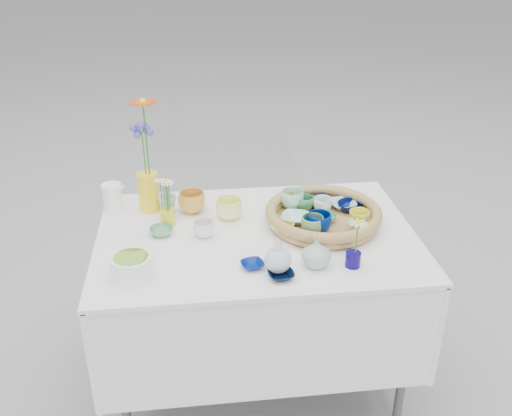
{
  "coord_description": "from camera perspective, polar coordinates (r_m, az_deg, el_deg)",
  "views": [
    {
      "loc": [
        -0.23,
        -1.96,
        1.89
      ],
      "look_at": [
        0.0,
        0.02,
        0.87
      ],
      "focal_mm": 40.0,
      "sensor_mm": 36.0,
      "label": 1
    }
  ],
  "objects": [
    {
      "name": "tray_ceramic_8",
      "position": [
        2.46,
        8.67,
        0.36
      ],
      "size": [
        0.12,
        0.12,
        0.03
      ],
      "primitive_type": "imported",
      "rotation": [
        0.0,
        0.0,
        0.15
      ],
      "color": "#A4D3F8",
      "rests_on": "wicker_tray"
    },
    {
      "name": "tall_vase_yellow",
      "position": [
        2.46,
        -10.68,
        1.62
      ],
      "size": [
        0.11,
        0.11,
        0.17
      ],
      "primitive_type": "cylinder",
      "rotation": [
        0.0,
        0.0,
        0.35
      ],
      "color": "yellow",
      "rests_on": "display_table"
    },
    {
      "name": "ground",
      "position": [
        2.73,
        0.05,
        -16.67
      ],
      "size": [
        80.0,
        80.0,
        0.0
      ],
      "primitive_type": "plane",
      "color": "gray"
    },
    {
      "name": "single_daisy",
      "position": [
        2.04,
        10.04,
        -2.99
      ],
      "size": [
        0.09,
        0.09,
        0.14
      ],
      "primitive_type": null,
      "rotation": [
        0.0,
        0.0,
        0.2
      ],
      "color": "silver",
      "rests_on": "bud_vase_cobalt"
    },
    {
      "name": "white_pitcher",
      "position": [
        2.51,
        -14.17,
        1.09
      ],
      "size": [
        0.13,
        0.1,
        0.11
      ],
      "primitive_type": null,
      "rotation": [
        0.0,
        0.0,
        -0.17
      ],
      "color": "white",
      "rests_on": "display_table"
    },
    {
      "name": "tray_ceramic_10",
      "position": [
        2.26,
        2.65,
        -1.79
      ],
      "size": [
        0.12,
        0.12,
        0.03
      ],
      "primitive_type": "imported",
      "rotation": [
        0.0,
        0.0,
        -0.27
      ],
      "color": "#FEEC65",
      "rests_on": "wicker_tray"
    },
    {
      "name": "fluted_bowl",
      "position": [
        2.04,
        -12.31,
        -5.69
      ],
      "size": [
        0.19,
        0.19,
        0.08
      ],
      "primitive_type": null,
      "rotation": [
        0.0,
        0.0,
        -0.42
      ],
      "color": "white",
      "rests_on": "display_table"
    },
    {
      "name": "bud_vase_cobalt",
      "position": [
        2.08,
        9.67,
        -5.08
      ],
      "size": [
        0.07,
        0.07,
        0.06
      ],
      "primitive_type": "cylinder",
      "rotation": [
        0.0,
        0.0,
        0.39
      ],
      "color": "#0C0250",
      "rests_on": "display_table"
    },
    {
      "name": "bud_vase_seafoam",
      "position": [
        2.05,
        6.04,
        -4.44
      ],
      "size": [
        0.13,
        0.13,
        0.11
      ],
      "primitive_type": "imported",
      "rotation": [
        0.0,
        0.0,
        -0.21
      ],
      "color": "#96B3AC",
      "rests_on": "display_table"
    },
    {
      "name": "loose_ceramic_3",
      "position": [
        2.25,
        -5.23,
        -2.08
      ],
      "size": [
        0.11,
        0.11,
        0.07
      ],
      "primitive_type": "imported",
      "rotation": [
        0.0,
        0.0,
        0.31
      ],
      "color": "white",
      "rests_on": "display_table"
    },
    {
      "name": "display_table",
      "position": [
        2.73,
        0.05,
        -16.67
      ],
      "size": [
        1.26,
        0.86,
        0.77
      ],
      "primitive_type": null,
      "color": "white",
      "rests_on": "ground"
    },
    {
      "name": "wicker_tray",
      "position": [
        2.34,
        6.74,
        -0.75
      ],
      "size": [
        0.47,
        0.47,
        0.08
      ],
      "primitive_type": null,
      "color": "olive",
      "rests_on": "display_table"
    },
    {
      "name": "tray_ceramic_1",
      "position": [
        2.44,
        9.39,
        0.15
      ],
      "size": [
        0.14,
        0.14,
        0.03
      ],
      "primitive_type": "imported",
      "rotation": [
        0.0,
        0.0,
        0.39
      ],
      "color": "#000938",
      "rests_on": "wicker_tray"
    },
    {
      "name": "tray_ceramic_0",
      "position": [
        2.48,
        5.74,
        0.88
      ],
      "size": [
        0.16,
        0.16,
        0.03
      ],
      "primitive_type": "imported",
      "rotation": [
        0.0,
        0.0,
        0.19
      ],
      "color": "#081356",
      "rests_on": "wicker_tray"
    },
    {
      "name": "loose_ceramic_6",
      "position": [
        2.0,
        2.52,
        -6.69
      ],
      "size": [
        0.1,
        0.1,
        0.02
      ],
      "primitive_type": "imported",
      "rotation": [
        0.0,
        0.0,
        0.15
      ],
      "color": "black",
      "rests_on": "display_table"
    },
    {
      "name": "daisy_posy",
      "position": [
        2.31,
        -9.01,
        1.47
      ],
      "size": [
        0.09,
        0.09,
        0.15
      ],
      "primitive_type": null,
      "rotation": [
        0.0,
        0.0,
        -0.14
      ],
      "color": "white",
      "rests_on": "daisy_cup"
    },
    {
      "name": "tray_ceramic_11",
      "position": [
        2.25,
        10.01,
        -1.91
      ],
      "size": [
        0.07,
        0.07,
        0.06
      ],
      "primitive_type": "imported",
      "rotation": [
        0.0,
        0.0,
        -0.03
      ],
      "color": "#98BDB3",
      "rests_on": "wicker_tray"
    },
    {
      "name": "tray_ceramic_9",
      "position": [
        2.24,
        6.33,
        -1.47
      ],
      "size": [
        0.11,
        0.11,
        0.08
      ],
      "primitive_type": "imported",
      "rotation": [
        0.0,
        0.0,
        -0.12
      ],
      "color": "navy",
      "rests_on": "wicker_tray"
    },
    {
      "name": "tray_ceramic_4",
      "position": [
        2.23,
        5.67,
        -1.71
      ],
      "size": [
        0.1,
        0.1,
        0.07
      ],
      "primitive_type": "imported",
      "rotation": [
        0.0,
        0.0,
        0.12
      ],
      "color": "#649966",
      "rests_on": "wicker_tray"
    },
    {
      "name": "gerbera",
      "position": [
        2.37,
        -10.92,
        6.79
      ],
      "size": [
        0.14,
        0.14,
        0.33
      ],
      "primitive_type": null,
      "rotation": [
        0.0,
        0.0,
        0.12
      ],
      "color": "#DA4711",
      "rests_on": "tall_vase_yellow"
    },
    {
      "name": "tray_ceramic_3",
      "position": [
        2.34,
        6.9,
        -0.97
      ],
      "size": [
        0.1,
        0.1,
        0.03
      ],
      "primitive_type": "imported",
      "rotation": [
        0.0,
        0.0,
        0.06
      ],
      "color": "#3D8E64",
      "rests_on": "wicker_tray"
    },
    {
      "name": "daisy_cup",
      "position": [
        2.35,
        -8.81,
        -0.9
      ],
      "size": [
        0.07,
        0.07,
        0.07
      ],
      "primitive_type": "cylinder",
      "rotation": [
        0.0,
        0.0,
        0.07
      ],
      "color": "yellow",
      "rests_on": "display_table"
    },
    {
      "name": "loose_ceramic_2",
      "position": [
        2.29,
        -9.44,
        -2.3
      ],
      "size": [
        0.1,
        0.1,
        0.03
      ],
      "primitive_type": "imported",
      "rotation": [
        0.0,
        0.0,
        -0.1
      ],
      "color": "#59A068",
      "rests_on": "display_table"
    },
    {
      "name": "tray_ceramic_6",
      "position": [
        2.42,
        3.64,
        0.88
      ],
      "size": [
        0.12,
        0.12,
        0.08
      ],
      "primitive_type": "imported",
      "rotation": [
        0.0,
        0.0,
        0.18
      ],
      "color": "#A6E4CB",
      "rests_on": "wicker_tray"
    },
    {
      "name": "tray_ceramic_7",
      "position": [
        2.4,
        6.66,
        0.34
      ],
      "size": [
        0.08,
        0.08,
        0.06
      ],
      "primitive_type": "imported",
      "rotation": [
        0.0,
        0.0,
        -0.04
      ],
      "color": "white",
      "rests_on": "wicker_tray"
    },
    {
      "name": "bud_vase_paleblue",
      "position": [
        2.0,
        2.22,
        -4.58
      ],
      "size": [
        0.12,
        0.12,
        0.15
      ],
      "primitive_type": null,
      "rotation": [
        0.0,
        0.0,
        -0.27
      ],
      "color": "silver",
      "rests_on": "display_table"
    },
    {
      "name": "tray_ceramic_12",
      "position": [
        2.41,
        4.93,
        0.49
      ],
      "size": [
        0.09,
        0.09,
        0.06
      ],
      "primitive_type": "imported",
      "rotation": [
        0.0,
        0.0,
        -0.21
      ],
      "color": "#3C9251",
      "rests_on": "wicker_tray"
    },
    {
      "name": "hydrangea",
      "position": [
        2.39,
        -11.15,
        5.44
      ],
      "size": [
        0.08,
        0.08,
        0.26
      ],
      "primitive_type": null,
      "rotation": [
        0.0,
        0.0,
        0.15
      ],
      "color": "#534C98",
      "rests_on": "tall_vase_yellow"
    },
    {
      "name": "tray_ceramic_2",
      "position": [
        2.29,
        10.26,
        -1.16
      ],
      "size": [
        0.1,
        0.1,
        0.08
      ],
      "primitive_type": "imported",
      "rotation": [
        0.0,
        0.0,
        -0.23
      ],
      "color": "yellow",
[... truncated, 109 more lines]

